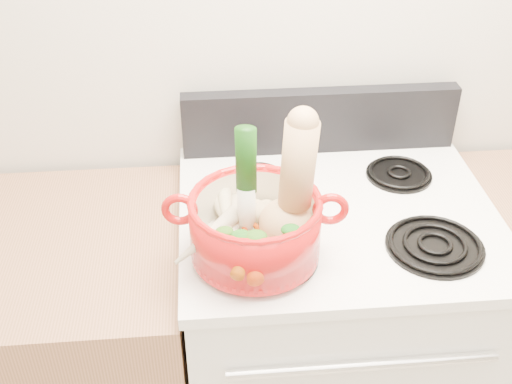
{
  "coord_description": "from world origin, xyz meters",
  "views": [
    {
      "loc": [
        -0.32,
        0.15,
        1.89
      ],
      "look_at": [
        -0.22,
        1.22,
        1.14
      ],
      "focal_mm": 45.0,
      "sensor_mm": 36.0,
      "label": 1
    }
  ],
  "objects": [
    {
      "name": "carrot_0",
      "position": [
        -0.24,
        1.18,
        1.02
      ],
      "size": [
        0.05,
        0.18,
        0.05
      ],
      "primitive_type": "cone",
      "rotation": [
        1.66,
        0.0,
        0.07
      ],
      "color": "red",
      "rests_on": "dutch_oven"
    },
    {
      "name": "pot_handle_right",
      "position": [
        -0.06,
        1.23,
        1.09
      ],
      "size": [
        0.08,
        0.02,
        0.08
      ],
      "primitive_type": "torus",
      "rotation": [
        1.57,
        0.0,
        -0.08
      ],
      "color": "#B9100F",
      "rests_on": "dutch_oven"
    },
    {
      "name": "parsnip_1",
      "position": [
        -0.28,
        1.25,
        1.02
      ],
      "size": [
        0.15,
        0.17,
        0.05
      ],
      "primitive_type": "cone",
      "rotation": [
        1.66,
        0.0,
        -0.67
      ],
      "color": "#EFE3C2",
      "rests_on": "dutch_oven"
    },
    {
      "name": "burner_front_left",
      "position": [
        -0.19,
        1.24,
        0.96
      ],
      "size": [
        0.22,
        0.22,
        0.02
      ],
      "primitive_type": "cylinder",
      "color": "black",
      "rests_on": "cooktop"
    },
    {
      "name": "oven_handle",
      "position": [
        0.0,
        1.06,
        0.78
      ],
      "size": [
        0.6,
        0.02,
        0.02
      ],
      "primitive_type": "cylinder",
      "rotation": [
        0.0,
        1.57,
        0.0
      ],
      "color": "silver",
      "rests_on": "stove_body"
    },
    {
      "name": "cooktop",
      "position": [
        0.0,
        1.4,
        0.93
      ],
      "size": [
        0.78,
        0.67,
        0.03
      ],
      "primitive_type": "cube",
      "color": "white",
      "rests_on": "stove_body"
    },
    {
      "name": "parsnip_0",
      "position": [
        -0.27,
        1.26,
        1.02
      ],
      "size": [
        0.08,
        0.21,
        0.06
      ],
      "primitive_type": "cone",
      "rotation": [
        1.66,
        0.0,
        -0.19
      ],
      "color": "beige",
      "rests_on": "dutch_oven"
    },
    {
      "name": "burner_front_right",
      "position": [
        0.19,
        1.24,
        0.96
      ],
      "size": [
        0.22,
        0.22,
        0.02
      ],
      "primitive_type": "cylinder",
      "color": "black",
      "rests_on": "cooktop"
    },
    {
      "name": "ginger",
      "position": [
        -0.22,
        1.32,
        1.02
      ],
      "size": [
        0.11,
        0.1,
        0.05
      ],
      "primitive_type": "ellipsoid",
      "rotation": [
        0.0,
        0.0,
        -0.4
      ],
      "color": "tan",
      "rests_on": "dutch_oven"
    },
    {
      "name": "control_backsplash",
      "position": [
        0.0,
        1.7,
        1.04
      ],
      "size": [
        0.76,
        0.05,
        0.18
      ],
      "primitive_type": "cube",
      "color": "black",
      "rests_on": "cooktop"
    },
    {
      "name": "leek",
      "position": [
        -0.24,
        1.27,
        1.14
      ],
      "size": [
        0.05,
        0.07,
        0.29
      ],
      "primitive_type": "cylinder",
      "rotation": [
        0.05,
        0.0,
        -0.16
      ],
      "color": "silver",
      "rests_on": "dutch_oven"
    },
    {
      "name": "pot_handle_left",
      "position": [
        -0.38,
        1.25,
        1.09
      ],
      "size": [
        0.08,
        0.02,
        0.08
      ],
      "primitive_type": "torus",
      "rotation": [
        1.57,
        0.0,
        -0.08
      ],
      "color": "#B9100F",
      "rests_on": "dutch_oven"
    },
    {
      "name": "wall_back",
      "position": [
        0.0,
        1.75,
        1.3
      ],
      "size": [
        3.5,
        0.02,
        2.6
      ],
      "primitive_type": "cube",
      "color": "beige",
      "rests_on": "floor"
    },
    {
      "name": "dutch_oven",
      "position": [
        -0.22,
        1.24,
        1.04
      ],
      "size": [
        0.31,
        0.31,
        0.14
      ],
      "primitive_type": "cylinder",
      "rotation": [
        0.0,
        0.0,
        -0.08
      ],
      "color": "#B9100F",
      "rests_on": "burner_front_left"
    },
    {
      "name": "burner_back_left",
      "position": [
        -0.19,
        1.54,
        0.96
      ],
      "size": [
        0.17,
        0.17,
        0.02
      ],
      "primitive_type": "cylinder",
      "color": "black",
      "rests_on": "cooktop"
    },
    {
      "name": "squash",
      "position": [
        -0.14,
        1.23,
        1.15
      ],
      "size": [
        0.15,
        0.13,
        0.3
      ],
      "primitive_type": null,
      "rotation": [
        0.0,
        0.05,
        0.07
      ],
      "color": "tan",
      "rests_on": "dutch_oven"
    },
    {
      "name": "parsnip_3",
      "position": [
        -0.33,
        1.22,
        1.04
      ],
      "size": [
        0.16,
        0.16,
        0.06
      ],
      "primitive_type": "cone",
      "rotation": [
        1.66,
        0.0,
        -0.82
      ],
      "color": "beige",
      "rests_on": "dutch_oven"
    },
    {
      "name": "parsnip_4",
      "position": [
        -0.28,
        1.3,
        1.05
      ],
      "size": [
        0.05,
        0.22,
        0.06
      ],
      "primitive_type": "cone",
      "rotation": [
        1.66,
        0.0,
        0.02
      ],
      "color": "beige",
      "rests_on": "dutch_oven"
    },
    {
      "name": "stove_body",
      "position": [
        0.0,
        1.4,
        0.46
      ],
      "size": [
        0.76,
        0.65,
        0.92
      ],
      "primitive_type": "cube",
      "color": "white",
      "rests_on": "floor"
    },
    {
      "name": "carrot_3",
      "position": [
        -0.25,
        1.16,
        1.03
      ],
      "size": [
        0.07,
        0.14,
        0.04
      ],
      "primitive_type": "cone",
      "rotation": [
        1.66,
        0.0,
        -0.33
      ],
      "color": "#BE5A09",
      "rests_on": "dutch_oven"
    },
    {
      "name": "carrot_2",
      "position": [
        -0.19,
        1.2,
        1.02
      ],
      "size": [
        0.1,
        0.16,
        0.04
      ],
      "primitive_type": "cone",
      "rotation": [
        1.66,
        0.0,
        0.47
      ],
      "color": "#C33B09",
      "rests_on": "dutch_oven"
    },
    {
      "name": "burner_back_right",
      "position": [
        0.19,
        1.54,
        0.96
      ],
      "size": [
        0.17,
        0.17,
        0.02
      ],
      "primitive_type": "cylinder",
      "color": "black",
      "rests_on": "cooktop"
    },
    {
      "name": "carrot_1",
      "position": [
        -0.29,
        1.21,
        1.02
      ],
      "size": [
        0.04,
        0.14,
        0.04
      ],
      "primitive_type": "cone",
      "rotation": [
        1.66,
        0.0,
        -0.07
      ],
      "color": "orange",
      "rests_on": "dutch_oven"
    },
    {
      "name": "parsnip_2",
      "position": [
        -0.28,
        1.28,
        1.03
      ],
      "size": [
        0.09,
        0.22,
        0.06
      ],
      "primitive_type": "cone",
      "rotation": [
        1.66,
        0.0,
        0.23
      ],
      "color": "#F0EAC3",
      "rests_on": "dutch_oven"
    }
  ]
}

